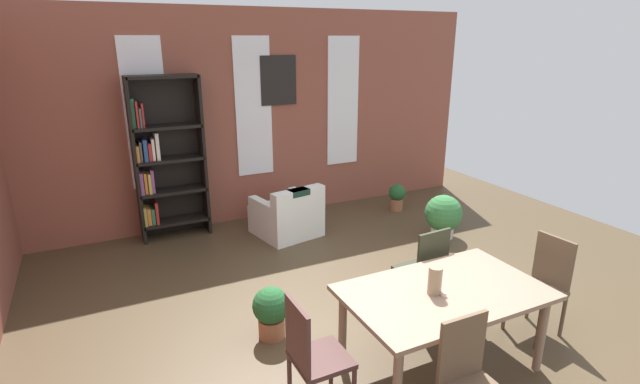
% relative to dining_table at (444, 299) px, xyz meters
% --- Properties ---
extents(ground_plane, '(9.31, 9.31, 0.00)m').
position_rel_dining_table_xyz_m(ground_plane, '(-0.22, 0.55, -0.65)').
color(ground_plane, '#4C3C28').
extents(back_wall_brick, '(7.44, 0.12, 3.12)m').
position_rel_dining_table_xyz_m(back_wall_brick, '(-0.22, 4.18, 0.90)').
color(back_wall_brick, brown).
rests_on(back_wall_brick, ground).
extents(window_pane_0, '(0.55, 0.02, 2.03)m').
position_rel_dining_table_xyz_m(window_pane_0, '(-1.72, 4.11, 1.06)').
color(window_pane_0, white).
extents(window_pane_1, '(0.55, 0.02, 2.03)m').
position_rel_dining_table_xyz_m(window_pane_1, '(-0.22, 4.11, 1.06)').
color(window_pane_1, white).
extents(window_pane_2, '(0.55, 0.02, 2.03)m').
position_rel_dining_table_xyz_m(window_pane_2, '(1.29, 4.11, 1.06)').
color(window_pane_2, white).
extents(dining_table, '(1.65, 1.00, 0.74)m').
position_rel_dining_table_xyz_m(dining_table, '(0.00, 0.00, 0.00)').
color(dining_table, '#91735F').
rests_on(dining_table, ground).
extents(vase_on_table, '(0.11, 0.11, 0.23)m').
position_rel_dining_table_xyz_m(vase_on_table, '(-0.11, 0.00, 0.20)').
color(vase_on_table, '#998466').
rests_on(vase_on_table, dining_table).
extents(tealight_candle_0, '(0.04, 0.04, 0.04)m').
position_rel_dining_table_xyz_m(tealight_candle_0, '(-0.07, -0.07, 0.10)').
color(tealight_candle_0, silver).
rests_on(tealight_candle_0, dining_table).
extents(dining_chair_near_left, '(0.40, 0.40, 0.95)m').
position_rel_dining_table_xyz_m(dining_chair_near_left, '(-0.37, -0.73, -0.14)').
color(dining_chair_near_left, brown).
rests_on(dining_chair_near_left, ground).
extents(dining_chair_head_right, '(0.43, 0.43, 0.95)m').
position_rel_dining_table_xyz_m(dining_chair_head_right, '(1.20, 0.01, -0.14)').
color(dining_chair_head_right, brown).
rests_on(dining_chair_head_right, ground).
extents(dining_chair_far_right, '(0.42, 0.42, 0.95)m').
position_rel_dining_table_xyz_m(dining_chair_far_right, '(0.37, 0.73, -0.14)').
color(dining_chair_far_right, '#2F3222').
rests_on(dining_chair_far_right, ground).
extents(dining_chair_head_left, '(0.40, 0.40, 0.95)m').
position_rel_dining_table_xyz_m(dining_chair_head_left, '(-1.20, -0.00, -0.14)').
color(dining_chair_head_left, '#4D302D').
rests_on(dining_chair_head_left, ground).
extents(bookshelf_tall, '(0.93, 0.33, 2.24)m').
position_rel_dining_table_xyz_m(bookshelf_tall, '(-1.58, 3.93, 0.46)').
color(bookshelf_tall, black).
rests_on(bookshelf_tall, ground).
extents(armchair_white, '(0.94, 0.94, 0.75)m').
position_rel_dining_table_xyz_m(armchair_white, '(-0.07, 3.23, -0.37)').
color(armchair_white, white).
rests_on(armchair_white, ground).
extents(potted_plant_by_shelf, '(0.35, 0.35, 0.50)m').
position_rel_dining_table_xyz_m(potted_plant_by_shelf, '(-1.14, 1.03, -0.37)').
color(potted_plant_by_shelf, '#9E6042').
rests_on(potted_plant_by_shelf, ground).
extents(potted_plant_corner, '(0.52, 0.52, 0.62)m').
position_rel_dining_table_xyz_m(potted_plant_corner, '(1.86, 2.19, -0.32)').
color(potted_plant_corner, silver).
rests_on(potted_plant_corner, ground).
extents(potted_plant_window, '(0.27, 0.27, 0.44)m').
position_rel_dining_table_xyz_m(potted_plant_window, '(1.92, 3.39, -0.41)').
color(potted_plant_window, '#9E6042').
rests_on(potted_plant_window, ground).
extents(framed_picture, '(0.56, 0.03, 0.72)m').
position_rel_dining_table_xyz_m(framed_picture, '(0.18, 4.11, 1.44)').
color(framed_picture, black).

